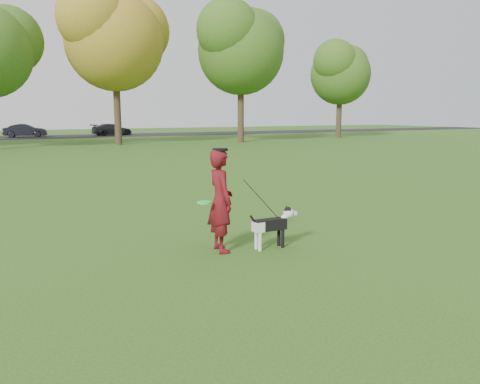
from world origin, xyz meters
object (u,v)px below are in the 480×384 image
car_mid (25,131)px  man (220,201)px  dog (273,223)px  car_right (112,130)px

car_mid → man: bearing=-168.4°
dog → car_mid: size_ratio=0.25×
car_mid → car_right: size_ratio=0.93×
car_mid → dog: bearing=-167.2°
man → dog: man is taller
car_right → man: bearing=160.0°
man → car_mid: 40.44m
dog → car_right: bearing=82.0°
dog → car_mid: bearing=93.0°
dog → car_mid: 40.72m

